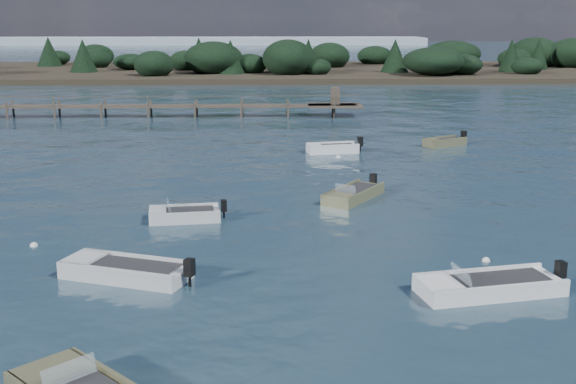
{
  "coord_description": "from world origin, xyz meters",
  "views": [
    {
      "loc": [
        -2.22,
        -18.93,
        9.0
      ],
      "look_at": [
        -1.32,
        14.0,
        1.0
      ],
      "focal_mm": 45.0,
      "sensor_mm": 36.0,
      "label": 1
    }
  ],
  "objects_px": {
    "dinghy_mid_white_a": "(489,289)",
    "dinghy_extra_a": "(354,196)",
    "jetty": "(56,107)",
    "dinghy_extra_b": "(185,217)",
    "tender_far_white": "(333,150)",
    "dinghy_mid_grey": "(126,273)",
    "tender_far_grey_b": "(445,143)"
  },
  "relations": [
    {
      "from": "dinghy_mid_white_a",
      "to": "dinghy_extra_a",
      "type": "distance_m",
      "value": 13.32
    },
    {
      "from": "dinghy_mid_white_a",
      "to": "jetty",
      "type": "distance_m",
      "value": 51.93
    },
    {
      "from": "dinghy_extra_b",
      "to": "tender_far_white",
      "type": "height_order",
      "value": "tender_far_white"
    },
    {
      "from": "dinghy_mid_grey",
      "to": "tender_far_grey_b",
      "type": "relative_size",
      "value": 1.43
    },
    {
      "from": "dinghy_mid_white_a",
      "to": "jetty",
      "type": "bearing_deg",
      "value": 121.17
    },
    {
      "from": "dinghy_mid_grey",
      "to": "tender_far_grey_b",
      "type": "distance_m",
      "value": 31.96
    },
    {
      "from": "tender_far_white",
      "to": "dinghy_extra_a",
      "type": "distance_m",
      "value": 12.86
    },
    {
      "from": "dinghy_extra_b",
      "to": "tender_far_grey_b",
      "type": "xyz_separation_m",
      "value": [
        16.53,
        19.05,
        0.02
      ]
    },
    {
      "from": "tender_far_white",
      "to": "jetty",
      "type": "bearing_deg",
      "value": 142.1
    },
    {
      "from": "dinghy_mid_grey",
      "to": "tender_far_grey_b",
      "type": "xyz_separation_m",
      "value": [
        17.76,
        26.57,
        0.0
      ]
    },
    {
      "from": "dinghy_mid_grey",
      "to": "tender_far_white",
      "type": "xyz_separation_m",
      "value": [
        9.46,
        24.05,
        0.02
      ]
    },
    {
      "from": "tender_far_white",
      "to": "dinghy_extra_a",
      "type": "relative_size",
      "value": 0.9
    },
    {
      "from": "dinghy_extra_a",
      "to": "dinghy_mid_grey",
      "type": "bearing_deg",
      "value": -130.0
    },
    {
      "from": "dinghy_mid_grey",
      "to": "tender_far_white",
      "type": "distance_m",
      "value": 25.84
    },
    {
      "from": "dinghy_extra_a",
      "to": "jetty",
      "type": "distance_m",
      "value": 39.47
    },
    {
      "from": "dinghy_mid_grey",
      "to": "dinghy_extra_b",
      "type": "relative_size",
      "value": 1.37
    },
    {
      "from": "dinghy_extra_b",
      "to": "tender_far_white",
      "type": "distance_m",
      "value": 18.46
    },
    {
      "from": "jetty",
      "to": "dinghy_extra_a",
      "type": "bearing_deg",
      "value": -52.86
    },
    {
      "from": "dinghy_mid_grey",
      "to": "jetty",
      "type": "bearing_deg",
      "value": 108.7
    },
    {
      "from": "jetty",
      "to": "tender_far_white",
      "type": "bearing_deg",
      "value": -37.9
    },
    {
      "from": "dinghy_mid_grey",
      "to": "dinghy_mid_white_a",
      "type": "relative_size",
      "value": 0.94
    },
    {
      "from": "tender_far_white",
      "to": "jetty",
      "type": "xyz_separation_m",
      "value": [
        -23.89,
        18.6,
        0.8
      ]
    },
    {
      "from": "tender_far_grey_b",
      "to": "jetty",
      "type": "relative_size",
      "value": 0.05
    },
    {
      "from": "tender_far_grey_b",
      "to": "jetty",
      "type": "height_order",
      "value": "jetty"
    },
    {
      "from": "dinghy_mid_grey",
      "to": "dinghy_extra_a",
      "type": "bearing_deg",
      "value": 50.0
    },
    {
      "from": "dinghy_mid_white_a",
      "to": "dinghy_extra_a",
      "type": "relative_size",
      "value": 1.22
    },
    {
      "from": "dinghy_mid_white_a",
      "to": "dinghy_extra_b",
      "type": "distance_m",
      "value": 14.56
    },
    {
      "from": "dinghy_extra_b",
      "to": "dinghy_extra_a",
      "type": "relative_size",
      "value": 0.83
    },
    {
      "from": "tender_far_white",
      "to": "dinghy_extra_a",
      "type": "bearing_deg",
      "value": -90.29
    },
    {
      "from": "tender_far_white",
      "to": "dinghy_extra_b",
      "type": "bearing_deg",
      "value": -116.47
    },
    {
      "from": "tender_far_grey_b",
      "to": "dinghy_extra_a",
      "type": "distance_m",
      "value": 17.51
    },
    {
      "from": "dinghy_extra_b",
      "to": "dinghy_extra_a",
      "type": "xyz_separation_m",
      "value": [
        8.16,
        3.67,
        0.0
      ]
    }
  ]
}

